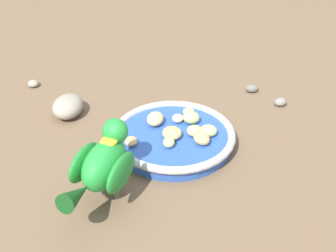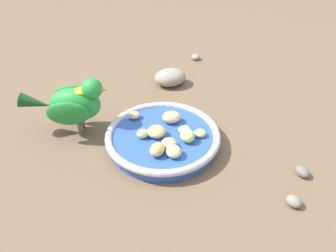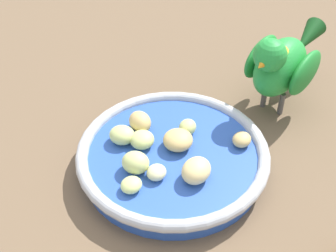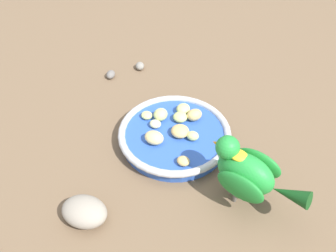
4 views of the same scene
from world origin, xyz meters
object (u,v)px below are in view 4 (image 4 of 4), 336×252
Objects in this scene: apple_piece_4 at (193,136)px; pebble_2 at (140,66)px; apple_piece_2 at (184,109)px; apple_piece_9 at (161,114)px; apple_piece_7 at (194,115)px; apple_piece_0 at (180,131)px; parrot at (248,172)px; apple_piece_5 at (155,124)px; apple_piece_6 at (180,117)px; feeding_bowl at (175,135)px; apple_piece_8 at (183,161)px; apple_piece_1 at (154,138)px; apple_piece_3 at (147,115)px; rock_large at (84,212)px; pebble_0 at (111,74)px.

apple_piece_4 is 0.30m from pebble_2.
apple_piece_2 is 0.98× the size of apple_piece_9.
apple_piece_7 is 0.07m from apple_piece_9.
apple_piece_0 is 0.24× the size of parrot.
apple_piece_5 is (0.07, 0.04, -0.00)m from apple_piece_2.
apple_piece_9 reaches higher than apple_piece_6.
feeding_bowl is 9.50× the size of apple_piece_4.
feeding_bowl is 9.22× the size of apple_piece_8.
apple_piece_2 is at bearing -115.87° from feeding_bowl.
apple_piece_2 is 0.23m from parrot.
parrot is at bearing 109.12° from apple_piece_2.
apple_piece_1 is 0.11m from apple_piece_2.
apple_piece_1 is 1.58× the size of apple_piece_3.
apple_piece_0 is 1.51× the size of apple_piece_4.
apple_piece_6 is at bearing 62.28° from apple_piece_2.
apple_piece_3 is at bearing -66.84° from apple_piece_8.
apple_piece_1 and apple_piece_9 have the same top height.
apple_piece_4 reaches higher than apple_piece_8.
apple_piece_7 reaches higher than apple_piece_5.
apple_piece_4 reaches higher than apple_piece_3.
apple_piece_8 is at bearing 99.82° from pebble_2.
apple_piece_2 reaches higher than feeding_bowl.
apple_piece_2 is at bearing -99.22° from apple_piece_8.
feeding_bowl is 0.20m from parrot.
rock_large is 0.45m from pebble_2.
apple_piece_0 is 0.18m from parrot.
apple_piece_9 is (0.02, -0.05, 0.02)m from feeding_bowl.
apple_piece_2 is 1.05× the size of apple_piece_6.
apple_piece_5 is at bearing 117.94° from apple_piece_3.
feeding_bowl is 0.08m from apple_piece_3.
apple_piece_8 is 0.17× the size of parrot.
apple_piece_3 is 0.31× the size of rock_large.
apple_piece_6 is at bearing -136.63° from apple_piece_1.
apple_piece_2 is 0.08m from apple_piece_5.
apple_piece_8 is at bearing 112.73° from pebble_0.
rock_large is 2.98× the size of pebble_2.
apple_piece_2 reaches higher than rock_large.
apple_piece_6 reaches higher than pebble_0.
apple_piece_0 is at bearing -32.49° from apple_piece_4.
pebble_0 is (0.09, -0.26, -0.03)m from apple_piece_1.
apple_piece_5 is 0.30× the size of rock_large.
apple_piece_3 is 0.03m from apple_piece_9.
feeding_bowl is 6.97× the size of apple_piece_7.
feeding_bowl is at bearing -13.40° from parrot.
apple_piece_5 is 0.75× the size of apple_piece_9.
pebble_0 is (0.18, -0.20, -0.03)m from apple_piece_7.
apple_piece_9 is at bearing -62.05° from feeding_bowl.
apple_piece_9 is 1.18× the size of pebble_2.
apple_piece_7 is at bearing 172.39° from apple_piece_9.
apple_piece_4 is 0.73× the size of apple_piece_7.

